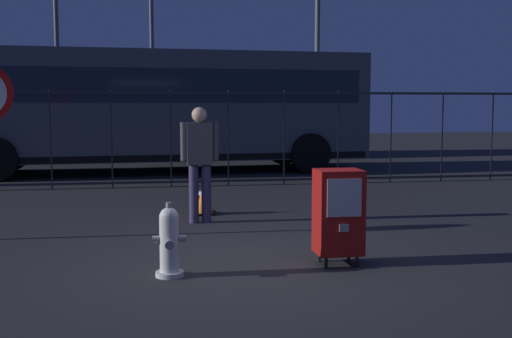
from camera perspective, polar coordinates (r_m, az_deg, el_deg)
The scene contains 9 objects.
ground_plane at distance 6.84m, azimuth -0.85°, elevation -8.58°, with size 60.00×60.00×0.00m, color #262628.
fire_hydrant at distance 6.34m, azimuth -7.86°, elevation -6.54°, with size 0.33×0.32×0.75m.
newspaper_box_primary at distance 6.77m, azimuth 7.47°, elevation -3.86°, with size 0.48×0.42×1.02m.
pedestrian at distance 9.08m, azimuth -5.11°, elevation 1.04°, with size 0.55×0.22×1.67m.
traffic_cone at distance 9.86m, azimuth -4.71°, elevation -2.60°, with size 0.36×0.36×0.53m.
fence_barrier at distance 13.22m, azimuth -5.11°, elevation 2.84°, with size 18.03×0.04×2.00m.
bus_near at distance 16.16m, azimuth -8.99°, elevation 5.78°, with size 10.65×3.35×3.00m.
bus_far at distance 20.73m, azimuth -5.62°, elevation 5.82°, with size 10.66×3.41×3.00m.
street_light_near_right at distance 21.55m, azimuth -9.46°, elevation 14.17°, with size 0.32×0.32×8.54m.
Camera 1 is at (-0.98, -6.55, 1.70)m, focal length 44.20 mm.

